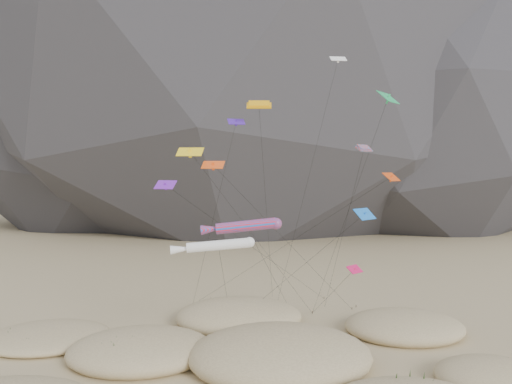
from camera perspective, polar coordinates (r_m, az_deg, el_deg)
dunes at (r=44.50m, az=-2.53°, el=-18.92°), size 49.54×38.83×4.25m
dune_grass at (r=44.11m, az=0.21°, el=-18.98°), size 45.16×28.43×1.61m
kite_stakes at (r=63.52m, az=3.13°, el=-12.83°), size 20.30×7.12×0.30m
rainbow_tube_kite at (r=46.35m, az=-1.46°, el=-3.94°), size 10.21×14.82×12.63m
white_tube_kite at (r=43.67m, az=-4.74°, el=-6.15°), size 7.33×17.20×11.16m
orange_parafoil at (r=50.76m, az=0.37°, el=9.57°), size 4.23×16.44×24.00m
multi_parafoil at (r=50.46m, az=12.16°, el=4.54°), size 2.39×12.88×19.53m
delta_kites at (r=48.92m, az=4.40°, el=3.75°), size 24.09×21.38×29.60m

